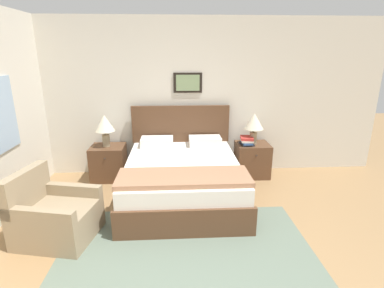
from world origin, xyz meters
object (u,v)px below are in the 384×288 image
object	(u,v)px
armchair	(54,216)
table_lamp_by_door	(254,123)
nightstand_by_door	(252,160)
nightstand_near_window	(109,162)
table_lamp_near_window	(105,125)
bed	(183,177)

from	to	relation	value
armchair	table_lamp_by_door	size ratio (longest dim) A/B	1.78
nightstand_by_door	table_lamp_by_door	xyz separation A→B (m)	(-0.00, -0.00, 0.64)
armchair	nightstand_by_door	size ratio (longest dim) A/B	1.62
nightstand_near_window	nightstand_by_door	distance (m)	2.42
nightstand_by_door	armchair	bearing A→B (deg)	-148.30
table_lamp_by_door	table_lamp_near_window	bearing A→B (deg)	180.00
bed	nightstand_by_door	world-z (taller)	bed
nightstand_by_door	table_lamp_near_window	bearing A→B (deg)	-179.97
armchair	nightstand_near_window	size ratio (longest dim) A/B	1.62
armchair	nightstand_by_door	bearing A→B (deg)	133.51
nightstand_near_window	table_lamp_near_window	bearing A→B (deg)	-172.71
table_lamp_by_door	bed	bearing A→B (deg)	-148.02
nightstand_near_window	table_lamp_near_window	size ratio (longest dim) A/B	1.10
nightstand_near_window	nightstand_by_door	xyz separation A→B (m)	(2.42, 0.00, 0.00)
bed	table_lamp_by_door	bearing A→B (deg)	31.98
bed	nightstand_near_window	bearing A→B (deg)	148.07
nightstand_near_window	table_lamp_near_window	xyz separation A→B (m)	(-0.01, -0.00, 0.64)
bed	table_lamp_by_door	size ratio (longest dim) A/B	3.90
bed	table_lamp_near_window	world-z (taller)	bed
bed	nightstand_by_door	xyz separation A→B (m)	(1.21, 0.75, -0.03)
nightstand_near_window	armchair	bearing A→B (deg)	-99.25
bed	armchair	size ratio (longest dim) A/B	2.20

